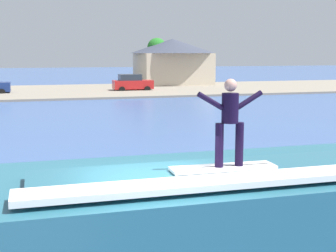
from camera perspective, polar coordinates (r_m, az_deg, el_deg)
wave_crest at (r=10.03m, az=5.75°, el=-9.73°), size 8.87×3.89×1.83m
surfboard at (r=9.19m, az=6.67°, el=-5.01°), size 2.07×0.55×0.06m
surfer at (r=9.01m, az=7.48°, el=1.01°), size 1.32×0.32×1.68m
shoreline_bank at (r=50.71m, az=-13.75°, el=4.07°), size 120.00×18.14×0.20m
car_far_shore at (r=50.06m, az=-4.35°, el=5.21°), size 4.14×2.06×1.86m
house_gabled_white at (r=59.65m, az=0.55°, el=8.04°), size 10.58×10.58×5.82m
tree_tall_bare at (r=59.89m, az=-1.35°, el=9.27°), size 2.41×2.41×5.94m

